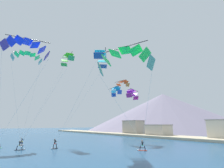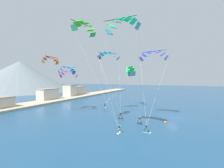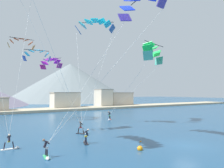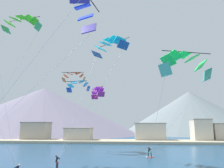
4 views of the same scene
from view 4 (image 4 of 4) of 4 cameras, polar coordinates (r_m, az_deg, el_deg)
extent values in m
cylinder|color=black|center=(28.55, -14.29, -19.92)|extent=(0.23, 0.28, 0.75)
cylinder|color=black|center=(27.78, -14.01, -20.20)|extent=(0.23, 0.28, 0.75)
cube|color=red|center=(28.09, -14.11, -19.24)|extent=(0.39, 0.36, 0.12)
cylinder|color=black|center=(28.03, -14.22, -18.55)|extent=(0.42, 0.37, 0.63)
cylinder|color=black|center=(28.14, -14.03, -18.16)|extent=(0.51, 0.33, 0.41)
cylinder|color=black|center=(27.91, -13.94, -18.23)|extent=(0.51, 0.33, 0.41)
cylinder|color=black|center=(28.06, -13.61, -18.26)|extent=(0.28, 0.47, 0.03)
sphere|color=brown|center=(27.96, -14.38, -17.72)|extent=(0.23, 0.23, 0.23)
cube|color=#E54C33|center=(37.50, 9.84, -18.36)|extent=(1.29, 1.37, 0.07)
cylinder|color=black|center=(37.76, 10.20, -17.68)|extent=(0.26, 0.27, 0.74)
cylinder|color=black|center=(37.13, 9.43, -17.83)|extent=(0.26, 0.27, 0.74)
cube|color=#33B266|center=(37.39, 9.80, -17.14)|extent=(0.39, 0.38, 0.12)
cylinder|color=black|center=(37.42, 9.65, -16.62)|extent=(0.47, 0.45, 0.63)
cylinder|color=black|center=(37.43, 9.89, -16.33)|extent=(0.46, 0.42, 0.41)
cylinder|color=black|center=(37.24, 9.66, -16.37)|extent=(0.46, 0.42, 0.41)
cylinder|color=black|center=(37.23, 10.00, -16.41)|extent=(0.37, 0.41, 0.03)
sphere|color=#9E7051|center=(37.47, 9.44, -16.02)|extent=(0.23, 0.23, 0.23)
cone|color=white|center=(36.81, 8.97, -18.44)|extent=(0.47, 0.46, 0.36)
cylinder|color=black|center=(23.74, -23.70, -19.29)|extent=(0.50, 0.25, 0.39)
cylinder|color=black|center=(23.89, -23.27, -19.25)|extent=(0.50, 0.25, 0.39)
cylinder|color=black|center=(23.95, -23.79, -19.26)|extent=(0.21, 0.50, 0.03)
sphere|color=beige|center=(23.60, -23.02, -18.91)|extent=(0.21, 0.21, 0.21)
cube|color=#214A91|center=(36.72, -3.96, 7.68)|extent=(1.75, 2.00, 1.18)
cube|color=#1BD1DE|center=(36.44, -3.02, 9.25)|extent=(1.97, 2.15, 0.97)
cube|color=#1BD1DE|center=(35.91, -1.86, 10.49)|extent=(2.12, 2.23, 0.66)
cube|color=#1BD1DE|center=(35.16, -0.55, 11.29)|extent=(2.18, 2.23, 0.28)
cube|color=#1BD1DE|center=(34.28, 0.78, 11.53)|extent=(2.18, 2.17, 0.66)
cube|color=#1BD1DE|center=(33.34, 1.99, 11.16)|extent=(2.10, 2.04, 0.97)
cube|color=#214A91|center=(32.44, 2.95, 10.16)|extent=(1.93, 1.84, 1.18)
cylinder|color=black|center=(35.67, 0.46, 10.84)|extent=(5.14, 3.93, 0.10)
cylinder|color=silver|center=(31.55, -8.24, -4.03)|extent=(2.83, 8.24, 14.86)
cylinder|color=silver|center=(28.86, -4.45, -3.51)|extent=(7.81, 3.75, 14.86)
cube|color=#3F3095|center=(24.82, -6.06, 14.22)|extent=(1.69, 1.04, 1.42)
cube|color=#1B39EA|center=(24.53, -6.90, 16.95)|extent=(1.71, 1.26, 1.28)
cube|color=#1B39EA|center=(23.89, -7.67, 19.42)|extent=(1.72, 1.31, 0.98)
cylinder|color=silver|center=(22.81, -21.27, -2.45)|extent=(11.46, 4.33, 13.80)
cylinder|color=silver|center=(19.72, -24.99, -1.02)|extent=(11.95, 2.56, 13.80)
cube|color=teal|center=(33.11, 23.60, 2.20)|extent=(1.04, 1.87, 1.72)
cube|color=#20ED55|center=(33.04, 22.13, 4.51)|extent=(1.61, 2.11, 1.55)
cube|color=#20ED55|center=(32.53, 20.19, 6.28)|extent=(2.03, 2.23, 1.12)
cube|color=#20ED55|center=(31.63, 18.04, 7.23)|extent=(2.25, 2.25, 0.49)
cube|color=#20ED55|center=(30.50, 16.00, 7.14)|extent=(2.27, 2.13, 1.12)
cube|color=#20ED55|center=(29.29, 14.44, 5.93)|extent=(2.06, 1.89, 1.55)
cube|color=teal|center=(28.24, 13.70, 3.69)|extent=(1.63, 1.57, 1.72)
cylinder|color=black|center=(31.18, 18.94, 7.86)|extent=(6.88, 2.17, 0.10)
cylinder|color=silver|center=(34.45, 16.76, -8.33)|extent=(7.90, 6.36, 9.97)
cylinder|color=silver|center=(32.10, 11.62, -8.43)|extent=(1.35, 10.08, 9.97)
cylinder|color=silver|center=(27.72, -27.00, 0.54)|extent=(7.40, 4.31, 17.53)
cube|color=#2EA45B|center=(40.62, -26.00, 12.70)|extent=(1.00, 1.69, 1.22)
cube|color=#3CD41D|center=(40.48, -25.14, 14.11)|extent=(1.27, 1.72, 1.04)
cube|color=#3CD41D|center=(40.12, -23.93, 15.18)|extent=(1.40, 1.75, 0.72)
cube|color=#3CD41D|center=(39.58, -22.50, 15.77)|extent=(1.38, 1.76, 0.31)
cube|color=#3CD41D|center=(38.93, -21.03, 15.78)|extent=(1.28, 1.75, 0.72)
cube|color=#3CD41D|center=(38.23, -19.71, 15.19)|extent=(1.03, 1.73, 1.04)
cube|color=#2EA45B|center=(37.59, -18.73, 14.05)|extent=(0.68, 1.70, 1.22)
cylinder|color=black|center=(40.16, -21.90, 15.46)|extent=(5.80, 1.36, 0.10)
cylinder|color=silver|center=(32.04, -25.55, 0.15)|extent=(4.00, 8.23, 18.77)
cube|color=#B87B36|center=(48.69, -7.31, 1.26)|extent=(0.57, 1.31, 1.06)
cube|color=#CC4518|center=(48.92, -7.96, 2.19)|extent=(0.83, 1.33, 0.92)
cube|color=#CC4518|center=(49.23, -8.88, 2.78)|extent=(1.03, 1.35, 0.65)
cube|color=#CC4518|center=(49.56, -9.95, 2.95)|extent=(1.12, 1.35, 0.28)
cube|color=#CC4518|center=(49.87, -11.00, 2.68)|extent=(1.15, 1.34, 0.65)
cube|color=#CC4518|center=(50.11, -11.88, 2.01)|extent=(1.02, 1.33, 0.92)
cube|color=#B87B36|center=(50.24, -12.47, 1.06)|extent=(0.76, 1.30, 1.06)
cylinder|color=black|center=(49.02, -10.18, 3.01)|extent=(4.77, 0.35, 0.10)
cube|color=blue|center=(43.18, -6.19, -1.18)|extent=(0.57, 1.35, 1.13)
cube|color=#19A1D6|center=(43.41, -6.88, -0.08)|extent=(0.96, 1.45, 1.06)
cube|color=#19A1D6|center=(43.84, -7.87, 0.61)|extent=(1.26, 1.51, 0.81)
cube|color=#19A1D6|center=(44.38, -8.97, 0.77)|extent=(1.41, 1.51, 0.42)
cube|color=#19A1D6|center=(44.94, -9.98, 0.39)|extent=(1.46, 1.46, 0.81)
cube|color=#19A1D6|center=(45.42, -10.74, -0.43)|extent=(1.35, 1.35, 1.06)
cube|color=blue|center=(45.75, -11.14, -1.57)|extent=(1.08, 1.20, 1.13)
cylinder|color=black|center=(43.92, -9.37, 0.72)|extent=(4.59, 0.60, 0.10)
cube|color=#A22882|center=(48.26, -4.58, -3.41)|extent=(1.53, 1.02, 1.07)
cube|color=#B51EC8|center=(47.79, -4.44, -2.32)|extent=(1.65, 1.32, 0.90)
cube|color=#B51EC8|center=(47.03, -4.19, -1.50)|extent=(1.72, 1.51, 0.60)
cube|color=#B51EC8|center=(46.09, -3.86, -1.07)|extent=(1.73, 1.57, 0.21)
cube|color=#B51EC8|center=(45.10, -3.48, -1.12)|extent=(1.70, 1.57, 0.60)
cube|color=#B51EC8|center=(44.20, -3.12, -1.67)|extent=(1.61, 1.43, 0.90)
cube|color=#A22882|center=(43.52, -2.83, -2.66)|extent=(1.47, 1.17, 1.07)
cylinder|color=black|center=(46.27, -3.11, -1.06)|extent=(1.92, 4.74, 0.10)
cube|color=tan|center=(65.43, 3.29, -14.78)|extent=(180.00, 10.00, 0.70)
cube|color=beige|center=(68.95, -8.70, -13.09)|extent=(7.75, 6.13, 3.99)
cube|color=gray|center=(68.89, -8.65, -11.31)|extent=(8.06, 6.37, 0.30)
cube|color=beige|center=(71.74, 22.23, -11.31)|extent=(5.20, 5.58, 6.57)
cube|color=gray|center=(71.73, 22.04, -8.58)|extent=(5.41, 5.80, 0.30)
cube|color=beige|center=(68.63, 9.90, -12.48)|extent=(9.01, 4.97, 5.40)
cube|color=gray|center=(68.58, 9.83, -10.10)|extent=(9.37, 5.16, 0.30)
cube|color=#A89E8E|center=(75.01, -19.21, -11.77)|extent=(8.07, 5.43, 5.69)
cube|color=slate|center=(74.97, -19.07, -9.48)|extent=(8.39, 5.65, 0.30)
cone|color=slate|center=(127.27, -17.60, -6.68)|extent=(105.41, 105.41, 25.30)
cone|color=slate|center=(137.59, 19.71, -6.95)|extent=(80.69, 80.69, 24.58)
camera|label=1|loc=(27.55, 66.50, -6.25)|focal=28.00mm
camera|label=2|loc=(46.19, -69.02, 2.67)|focal=24.00mm
camera|label=3|loc=(21.83, -87.03, 0.36)|focal=35.00mm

